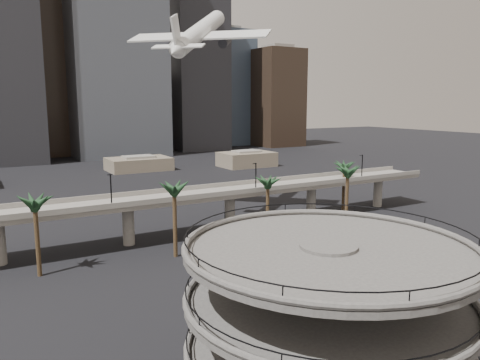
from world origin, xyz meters
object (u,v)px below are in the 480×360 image
airborne_jet (200,33)px  car_b (342,283)px  car_a (233,309)px  car_c (412,269)px  parking_ramp (326,324)px  overpass (182,201)px

airborne_jet → car_b: 64.00m
car_a → car_b: size_ratio=0.98×
airborne_jet → car_b: bearing=-137.0°
car_b → car_c: (13.54, -1.27, 0.05)m
parking_ramp → airborne_jet: (23.41, 71.49, 32.22)m
overpass → car_c: size_ratio=22.66×
parking_ramp → car_c: (36.13, 21.33, -9.00)m
overpass → car_b: size_ratio=27.47×
parking_ramp → overpass: bearing=77.6°
car_b → overpass: bearing=22.1°
airborne_jet → car_a: airborne_jet is taller
parking_ramp → car_a: size_ratio=4.79×
car_a → car_b: (18.14, -0.27, -0.01)m
car_b → car_c: size_ratio=0.82×
airborne_jet → car_b: size_ratio=5.95×
airborne_jet → car_a: bearing=-157.3°
overpass → airborne_jet: bearing=50.2°
parking_ramp → car_b: 33.21m
overpass → car_b: (9.59, -36.40, -6.56)m
parking_ramp → car_c: size_ratio=3.87×
car_a → car_c: bearing=-92.8°
overpass → car_b: overpass is taller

